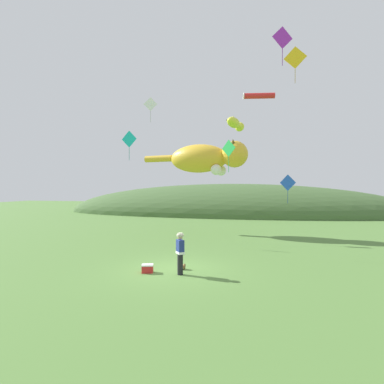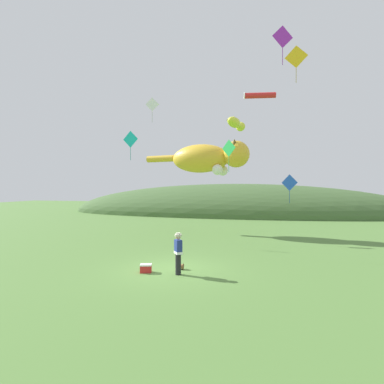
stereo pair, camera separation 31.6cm
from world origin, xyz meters
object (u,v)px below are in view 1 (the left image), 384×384
kite_diamond_white (150,104)px  kite_diamond_violet (282,38)px  kite_tube_streamer (258,96)px  kite_spool (183,266)px  kite_diamond_blue (288,183)px  picnic_cooler (148,268)px  kite_diamond_green (229,149)px  kite_giant_cat (206,158)px  kite_diamond_gold (295,58)px  kite_diamond_teal (129,139)px  kite_fish_windsock (235,123)px  festival_attendant (180,252)px

kite_diamond_white → kite_diamond_violet: kite_diamond_violet is taller
kite_tube_streamer → kite_diamond_violet: (1.26, -2.84, 2.19)m
kite_spool → kite_diamond_blue: size_ratio=0.13×
picnic_cooler → kite_diamond_green: 8.45m
kite_giant_cat → kite_diamond_gold: size_ratio=3.94×
kite_diamond_teal → kite_diamond_gold: bearing=-1.9°
kite_tube_streamer → kite_diamond_white: size_ratio=1.01×
kite_diamond_teal → kite_diamond_blue: size_ratio=1.00×
kite_diamond_gold → kite_diamond_blue: (-0.09, 3.40, -7.68)m
kite_giant_cat → kite_diamond_teal: bearing=-139.7°
kite_fish_windsock → kite_diamond_violet: size_ratio=1.15×
kite_diamond_teal → kite_diamond_violet: size_ratio=1.00×
picnic_cooler → kite_tube_streamer: size_ratio=0.27×
kite_spool → kite_fish_windsock: size_ratio=0.11×
festival_attendant → kite_tube_streamer: bearing=66.9°
picnic_cooler → kite_spool: bearing=30.5°
festival_attendant → kite_diamond_green: bearing=74.0°
kite_tube_streamer → kite_diamond_white: kite_diamond_white is taller
kite_diamond_blue → kite_diamond_gold: bearing=-88.5°
kite_spool → kite_giant_cat: size_ratio=0.03×
kite_tube_streamer → kite_diamond_teal: 9.33m
kite_giant_cat → kite_diamond_violet: size_ratio=4.24×
kite_tube_streamer → kite_diamond_blue: kite_tube_streamer is taller
festival_attendant → kite_fish_windsock: bearing=76.2°
kite_tube_streamer → kite_fish_windsock: bearing=-163.0°
kite_diamond_blue → kite_diamond_violet: kite_diamond_violet is taller
kite_diamond_blue → kite_fish_windsock: bearing=-135.3°
kite_diamond_teal → kite_diamond_white: kite_diamond_white is taller
kite_diamond_teal → kite_giant_cat: bearing=40.3°
kite_tube_streamer → kite_diamond_gold: bearing=-7.1°
festival_attendant → kite_diamond_violet: kite_diamond_violet is taller
kite_diamond_white → festival_attendant: bearing=-63.8°
kite_giant_cat → kite_diamond_gold: 9.61m
kite_tube_streamer → kite_diamond_green: (-1.69, -2.21, -3.63)m
festival_attendant → kite_giant_cat: 12.87m
picnic_cooler → kite_diamond_gold: (6.90, 7.30, 11.54)m
kite_diamond_teal → kite_spool: bearing=-50.2°
kite_diamond_violet → kite_diamond_green: bearing=168.0°
kite_spool → kite_diamond_white: bearing=117.7°
kite_diamond_white → kite_tube_streamer: bearing=-20.9°
kite_spool → kite_diamond_green: kite_diamond_green is taller
kite_diamond_green → kite_giant_cat: bearing=110.8°
kite_diamond_blue → kite_diamond_teal: bearing=-164.7°
kite_diamond_teal → kite_diamond_white: bearing=82.2°
picnic_cooler → kite_diamond_violet: bearing=38.5°
kite_diamond_white → kite_giant_cat: bearing=12.2°
kite_diamond_white → kite_diamond_green: bearing=-38.6°
kite_diamond_violet → kite_diamond_gold: bearing=69.6°
kite_fish_windsock → festival_attendant: bearing=-103.8°
kite_fish_windsock → kite_tube_streamer: kite_tube_streamer is taller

